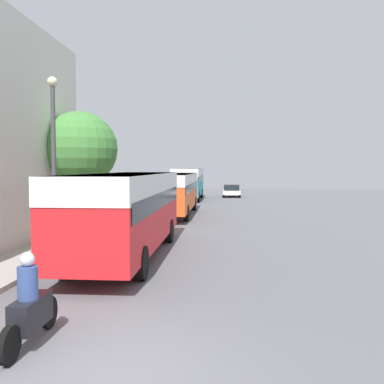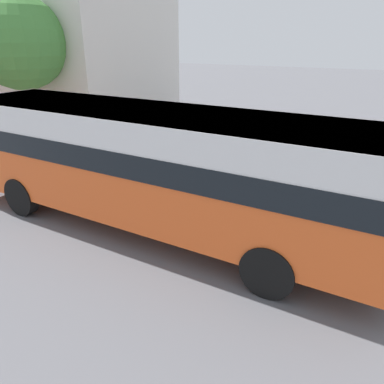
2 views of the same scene
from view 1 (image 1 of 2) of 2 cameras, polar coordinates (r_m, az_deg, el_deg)
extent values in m
plane|color=slate|center=(7.16, -10.87, -23.67)|extent=(120.00, 120.00, 0.00)
cube|color=red|center=(15.58, -8.66, -2.20)|extent=(2.45, 10.11, 2.52)
cube|color=white|center=(15.52, -8.69, 1.04)|extent=(2.48, 10.16, 0.76)
cube|color=black|center=(15.56, -8.67, -1.05)|extent=(2.50, 9.71, 0.55)
cylinder|color=black|center=(19.02, -9.82, -5.04)|extent=(0.28, 1.00, 1.00)
cylinder|color=black|center=(18.60, -3.04, -5.19)|extent=(0.28, 1.00, 1.00)
cylinder|color=black|center=(13.13, -16.61, -8.90)|extent=(0.28, 1.00, 1.00)
cylinder|color=black|center=(12.51, -6.77, -9.38)|extent=(0.28, 1.00, 1.00)
cube|color=#EA5B23|center=(29.02, -2.47, 0.16)|extent=(2.54, 10.68, 2.32)
cube|color=white|center=(28.99, -2.47, 1.76)|extent=(2.57, 10.73, 0.70)
cube|color=black|center=(29.01, -2.47, 0.73)|extent=(2.59, 10.25, 0.51)
cylinder|color=black|center=(32.53, -3.82, -1.55)|extent=(0.28, 1.00, 1.00)
cylinder|color=black|center=(32.28, 0.29, -1.58)|extent=(0.28, 1.00, 1.00)
cylinder|color=black|center=(26.02, -5.89, -2.78)|extent=(0.28, 1.00, 1.00)
cylinder|color=black|center=(25.71, -0.75, -2.83)|extent=(0.28, 1.00, 1.00)
cube|color=teal|center=(42.77, -0.49, 1.38)|extent=(2.53, 9.17, 2.64)
cube|color=white|center=(42.75, -0.49, 2.62)|extent=(2.56, 9.22, 0.79)
cube|color=black|center=(42.76, -0.49, 1.82)|extent=(2.58, 8.81, 0.58)
cylinder|color=black|center=(45.77, -1.65, -0.15)|extent=(0.28, 1.00, 1.00)
cylinder|color=black|center=(45.59, 1.27, -0.16)|extent=(0.28, 1.00, 1.00)
cylinder|color=black|center=(40.13, -2.49, -0.63)|extent=(0.28, 1.00, 1.00)
cylinder|color=black|center=(39.92, 0.83, -0.65)|extent=(0.28, 1.00, 1.00)
cube|color=black|center=(8.62, -20.68, -14.79)|extent=(0.39, 1.10, 0.55)
cylinder|color=black|center=(9.40, -18.52, -14.98)|extent=(0.10, 0.64, 0.64)
cylinder|color=black|center=(8.04, -23.18, -18.28)|extent=(0.12, 0.64, 0.64)
cylinder|color=#33477F|center=(8.37, -21.06, -11.24)|extent=(0.36, 0.36, 0.60)
sphere|color=silver|center=(8.28, -21.12, -8.36)|extent=(0.26, 0.26, 0.26)
cube|color=silver|center=(47.21, 5.28, -0.02)|extent=(1.89, 3.83, 0.42)
cube|color=black|center=(47.18, 5.29, 0.61)|extent=(1.66, 2.11, 0.61)
cylinder|color=black|center=(48.40, 4.23, -0.18)|extent=(0.22, 0.64, 0.64)
cylinder|color=black|center=(48.43, 6.29, -0.19)|extent=(0.22, 0.64, 0.64)
cylinder|color=black|center=(46.03, 4.22, -0.36)|extent=(0.22, 0.64, 0.64)
cylinder|color=black|center=(46.06, 6.39, -0.37)|extent=(0.22, 0.64, 0.64)
cylinder|color=brown|center=(21.29, -14.64, -1.60)|extent=(0.36, 0.36, 2.63)
sphere|color=#47893D|center=(21.24, -14.75, 5.57)|extent=(3.59, 3.59, 3.59)
cylinder|color=#47474C|center=(16.00, -17.93, 2.73)|extent=(0.16, 0.16, 5.96)
sphere|color=beige|center=(16.28, -18.13, 13.80)|extent=(0.36, 0.36, 0.36)
camera|label=2|loc=(33.88, 9.73, 4.93)|focal=35.00mm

